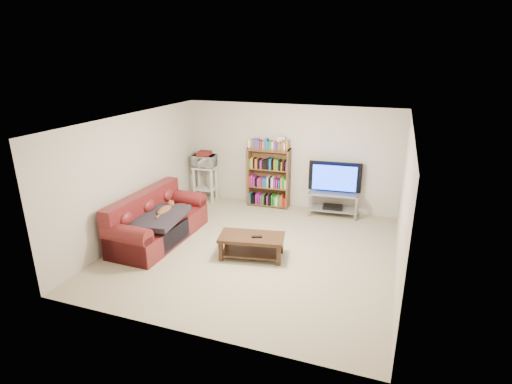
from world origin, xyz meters
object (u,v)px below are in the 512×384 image
at_px(bookshelf, 269,177).
at_px(coffee_table, 252,242).
at_px(sofa, 156,223).
at_px(tv_stand, 333,200).

bearing_deg(bookshelf, coffee_table, -80.89).
relative_size(sofa, bookshelf, 1.56).
relative_size(sofa, coffee_table, 1.81).
bearing_deg(sofa, tv_stand, 39.32).
distance_m(coffee_table, bookshelf, 2.63).
xyz_separation_m(tv_stand, bookshelf, (-1.54, 0.07, 0.37)).
xyz_separation_m(coffee_table, bookshelf, (-0.50, 2.55, 0.44)).
xyz_separation_m(coffee_table, tv_stand, (1.05, 2.48, 0.08)).
height_order(sofa, coffee_table, sofa).
height_order(tv_stand, bookshelf, bookshelf).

